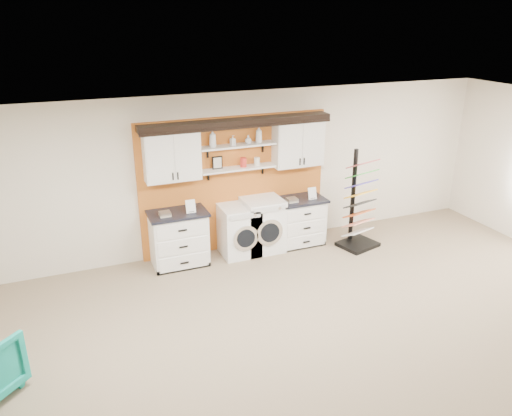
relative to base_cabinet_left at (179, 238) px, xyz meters
name	(u,v)px	position (x,y,z in m)	size (l,w,h in m)	color
floor	(351,382)	(1.13, -3.64, -0.47)	(10.00, 10.00, 0.00)	#87745B
ceiling	(371,147)	(1.13, -3.64, 2.33)	(10.00, 10.00, 0.00)	white
wall_back	(234,172)	(1.13, 0.36, 0.93)	(10.00, 10.00, 0.00)	silver
accent_panel	(235,184)	(1.13, 0.32, 0.73)	(3.40, 0.07, 2.40)	#B9601F
upper_cabinet_left	(172,155)	(0.00, 0.15, 1.41)	(0.90, 0.35, 0.84)	white
upper_cabinet_right	(298,142)	(2.26, 0.15, 1.41)	(0.90, 0.35, 0.84)	white
shelf_lower	(238,168)	(1.13, 0.16, 1.06)	(1.32, 0.28, 0.03)	white
shelf_upper	(238,145)	(1.13, 0.16, 1.46)	(1.32, 0.28, 0.03)	white
crown_molding	(237,122)	(1.13, 0.17, 1.85)	(3.30, 0.41, 0.13)	black
picture_frame	(217,163)	(0.78, 0.21, 1.18)	(0.18, 0.02, 0.22)	black
canister_red	(243,162)	(1.23, 0.16, 1.15)	(0.11, 0.11, 0.16)	red
canister_cream	(257,161)	(1.48, 0.16, 1.14)	(0.10, 0.10, 0.14)	silver
base_cabinet_left	(179,238)	(0.00, 0.00, 0.00)	(0.97, 0.66, 0.95)	white
base_cabinet_right	(299,221)	(2.26, 0.00, -0.03)	(0.90, 0.66, 0.88)	white
washer	(239,230)	(1.08, 0.00, -0.02)	(0.64, 0.71, 0.90)	white
dryer	(262,225)	(1.52, 0.00, 0.01)	(0.69, 0.71, 0.97)	white
sample_rack	(358,217)	(3.20, -0.51, 0.08)	(0.78, 0.70, 1.80)	black
soap_bottle_a	(213,138)	(0.70, 0.16, 1.62)	(0.11, 0.12, 0.30)	silver
soap_bottle_b	(233,140)	(1.04, 0.16, 1.55)	(0.07, 0.08, 0.16)	silver
soap_bottle_c	(248,139)	(1.32, 0.16, 1.54)	(0.11, 0.11, 0.14)	silver
soap_bottle_d	(259,134)	(1.52, 0.16, 1.62)	(0.11, 0.11, 0.29)	silver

